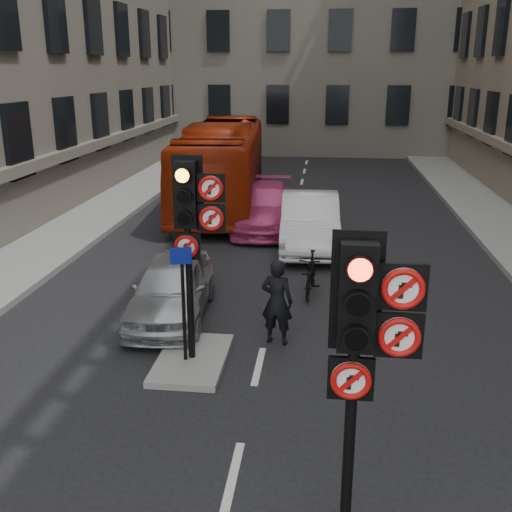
% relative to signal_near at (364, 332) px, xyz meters
% --- Properties ---
extents(pavement_left, '(3.00, 50.00, 0.16)m').
position_rel_signal_near_xyz_m(pavement_left, '(-8.69, 11.01, -2.50)').
color(pavement_left, gray).
rests_on(pavement_left, ground).
extents(centre_island, '(1.20, 2.00, 0.12)m').
position_rel_signal_near_xyz_m(centre_island, '(-2.69, 4.01, -2.52)').
color(centre_island, gray).
rests_on(centre_island, ground).
extents(signal_near, '(0.91, 0.40, 3.58)m').
position_rel_signal_near_xyz_m(signal_near, '(0.00, 0.00, 0.00)').
color(signal_near, black).
rests_on(signal_near, ground).
extents(signal_far, '(0.91, 0.40, 3.58)m').
position_rel_signal_near_xyz_m(signal_far, '(-2.60, 4.00, 0.12)').
color(signal_far, black).
rests_on(signal_far, centre_island).
extents(car_silver, '(1.77, 3.88, 1.29)m').
position_rel_signal_near_xyz_m(car_silver, '(-3.54, 6.01, -1.94)').
color(car_silver, '#A3A5AA').
rests_on(car_silver, ground).
extents(car_white, '(1.82, 4.75, 1.54)m').
position_rel_signal_near_xyz_m(car_white, '(-0.83, 11.55, -1.81)').
color(car_white, silver).
rests_on(car_white, ground).
extents(car_pink, '(2.21, 4.94, 1.41)m').
position_rel_signal_near_xyz_m(car_pink, '(-2.36, 13.56, -1.88)').
color(car_pink, '#D03D7B').
rests_on(car_pink, ground).
extents(bus_red, '(3.40, 11.27, 3.10)m').
position_rel_signal_near_xyz_m(bus_red, '(-4.32, 16.95, -1.03)').
color(bus_red, '#9B240B').
rests_on(bus_red, ground).
extents(motorcycle, '(0.60, 1.68, 0.99)m').
position_rel_signal_near_xyz_m(motorcycle, '(-0.68, 7.67, -2.09)').
color(motorcycle, black).
rests_on(motorcycle, ground).
extents(motorcyclist, '(0.68, 0.51, 1.68)m').
position_rel_signal_near_xyz_m(motorcyclist, '(-1.25, 5.01, -1.74)').
color(motorcyclist, black).
rests_on(motorcyclist, ground).
extents(info_sign, '(0.36, 0.14, 2.08)m').
position_rel_signal_near_xyz_m(info_sign, '(-2.78, 3.88, -1.12)').
color(info_sign, black).
rests_on(info_sign, centre_island).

